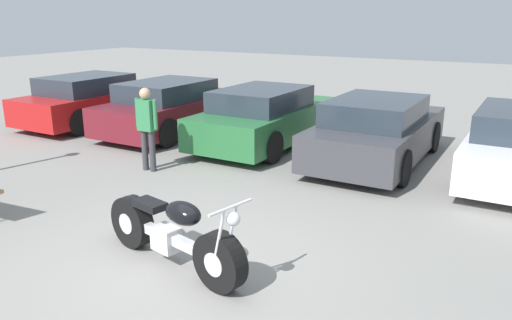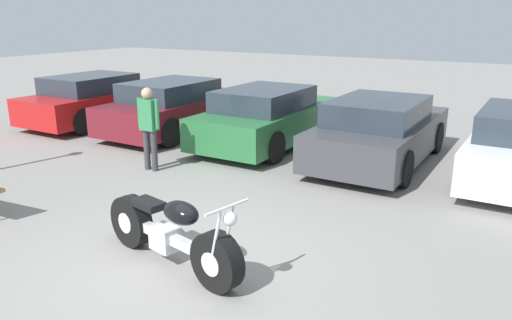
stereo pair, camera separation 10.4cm
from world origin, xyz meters
name	(u,v)px [view 1 (the left image)]	position (x,y,z in m)	size (l,w,h in m)	color
ground_plane	(174,268)	(0.00, 0.00, 0.00)	(60.00, 60.00, 0.00)	gray
motorcycle	(171,233)	(-0.07, 0.06, 0.42)	(2.32, 0.89, 1.05)	black
parked_car_red	(93,100)	(-7.27, 5.50, 0.65)	(1.91, 4.32, 1.35)	red
parked_car_maroon	(172,107)	(-4.60, 5.68, 0.65)	(1.91, 4.32, 1.35)	maroon
parked_car_green	(266,117)	(-1.92, 5.79, 0.65)	(1.91, 4.32, 1.35)	#286B38
parked_car_dark_grey	(377,131)	(0.76, 5.67, 0.65)	(1.91, 4.32, 1.35)	#3D3D42
person_standing	(147,122)	(-2.91, 2.86, 0.96)	(0.52, 0.22, 1.63)	#38383D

